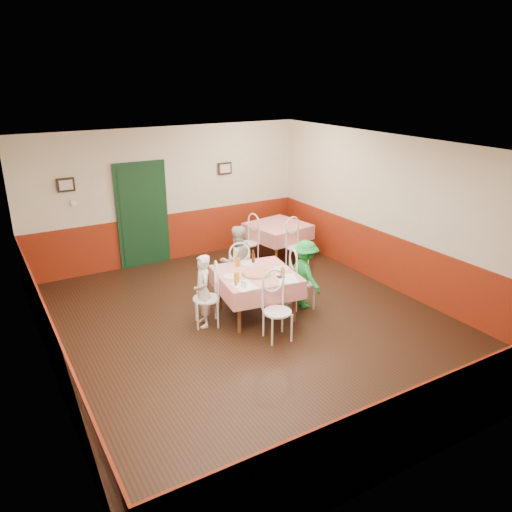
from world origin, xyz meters
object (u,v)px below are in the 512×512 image
chair_near (278,312)px  diner_far (237,261)px  second_table (278,241)px  chair_far (238,272)px  chair_second_a (247,244)px  main_table (256,294)px  pizza (257,273)px  glass_c (238,262)px  wallet (281,277)px  chair_right (302,282)px  glass_b (283,271)px  diner_right (305,274)px  beer_bottle (253,257)px  glass_a (237,278)px  chair_second_b (298,248)px  diner_left (203,291)px  chair_left (206,299)px

chair_near → diner_far: diner_far is taller
second_table → chair_far: bearing=-142.3°
chair_second_a → main_table: bearing=-35.5°
pizza → glass_c: size_ratio=3.24×
chair_second_a → wallet: (-0.80, -2.49, 0.32)m
chair_right → chair_second_a: same height
main_table → glass_b: size_ratio=9.69×
chair_near → diner_right: (1.01, 0.71, 0.15)m
beer_bottle → pizza: bearing=-113.9°
glass_c → wallet: size_ratio=1.26×
chair_right → glass_b: (-0.52, -0.17, 0.37)m
glass_c → main_table: bearing=-75.6°
main_table → second_table: size_ratio=1.09×
glass_a → wallet: 0.72m
chair_right → diner_right: size_ratio=0.75×
second_table → chair_second_b: (0.00, -0.75, 0.08)m
main_table → beer_bottle: beer_bottle is taller
second_table → chair_near: bearing=-122.7°
diner_right → glass_b: bearing=108.2°
main_table → glass_c: 0.63m
chair_near → diner_right: bearing=42.4°
chair_right → chair_far: 1.20m
main_table → chair_right: size_ratio=1.36×
diner_far → diner_right: diner_far is taller
chair_second_a → chair_right: bearing=-14.6°
second_table → chair_far: (-1.67, -1.29, 0.08)m
glass_b → chair_right: bearing=18.2°
wallet → chair_second_b: bearing=56.4°
chair_second_b → diner_far: size_ratio=0.69×
second_table → glass_a: size_ratio=7.50×
glass_b → pizza: bearing=146.0°
main_table → diner_left: size_ratio=1.03×
chair_second_b → diner_right: bearing=-130.3°
chair_far → pizza: chair_far is taller
second_table → diner_right: (-0.90, -2.26, 0.22)m
beer_bottle → diner_left: size_ratio=0.18×
main_table → beer_bottle: bearing=65.7°
chair_near → diner_right: 1.25m
pizza → beer_bottle: bearing=66.1°
glass_b → diner_left: size_ratio=0.11×
chair_left → glass_c: (0.73, 0.30, 0.38)m
chair_right → chair_second_b: bearing=-17.5°
chair_near → diner_left: bearing=135.7°
glass_c → diner_left: (-0.78, -0.30, -0.24)m
glass_c → beer_bottle: size_ratio=0.66×
main_table → diner_right: diner_right is taller
second_table → chair_left: bearing=-142.6°
main_table → glass_b: 0.62m
chair_right → diner_right: bearing=-83.3°
diner_far → chair_near: bearing=85.9°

